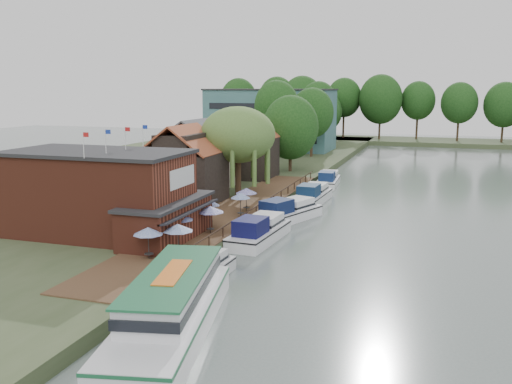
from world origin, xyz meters
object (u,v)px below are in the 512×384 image
(cottage_a, at_px, (184,164))
(umbrella_0, at_px, (149,243))
(hotel_block, at_px, (271,119))
(cruiser_3, at_px, (313,192))
(cruiser_2, at_px, (288,209))
(tour_boat, at_px, (170,304))
(umbrella_4, at_px, (209,212))
(umbrella_5, at_px, (241,205))
(umbrella_2, at_px, (180,228))
(pub, at_px, (118,194))
(cottage_b, at_px, (196,153))
(umbrella_1, at_px, (178,239))
(willow, at_px, (238,152))
(umbrella_6, at_px, (246,200))
(cruiser_1, at_px, (259,228))
(cottage_c, at_px, (249,147))
(cruiser_4, at_px, (328,178))
(swan, at_px, (165,313))
(cruiser_0, at_px, (198,268))
(umbrella_3, at_px, (210,220))

(cottage_a, xyz_separation_m, umbrella_0, (6.79, -20.45, -2.96))
(hotel_block, height_order, cruiser_3, hotel_block)
(cruiser_2, height_order, tour_boat, tour_boat)
(umbrella_4, height_order, umbrella_5, same)
(cottage_a, relative_size, umbrella_2, 3.62)
(umbrella_2, bearing_deg, umbrella_5, 81.27)
(pub, distance_m, cottage_b, 25.33)
(umbrella_1, bearing_deg, cruiser_2, 78.33)
(willow, relative_size, cruiser_2, 1.02)
(umbrella_1, height_order, cruiser_3, umbrella_1)
(cottage_b, distance_m, umbrella_6, 17.15)
(umbrella_0, distance_m, cruiser_1, 12.03)
(cottage_a, distance_m, cottage_c, 19.03)
(umbrella_0, distance_m, umbrella_2, 4.95)
(hotel_block, bearing_deg, umbrella_2, -78.99)
(tour_boat, bearing_deg, cruiser_4, 79.32)
(hotel_block, height_order, willow, hotel_block)
(willow, height_order, umbrella_1, willow)
(umbrella_0, bearing_deg, pub, 136.74)
(cruiser_3, bearing_deg, hotel_block, 114.58)
(umbrella_1, distance_m, umbrella_5, 13.60)
(pub, height_order, cottage_b, cottage_b)
(pub, xyz_separation_m, umbrella_2, (5.92, -0.50, -2.36))
(willow, height_order, swan, willow)
(cruiser_2, bearing_deg, cruiser_0, -72.83)
(cruiser_2, relative_size, cruiser_4, 1.10)
(pub, xyz_separation_m, cottage_a, (-1.00, 15.00, 0.60))
(pub, bearing_deg, umbrella_1, -27.46)
(umbrella_1, relative_size, cruiser_4, 0.26)
(willow, xyz_separation_m, cruiser_1, (7.30, -14.56, -4.96))
(umbrella_2, bearing_deg, cruiser_4, 82.29)
(cruiser_1, bearing_deg, umbrella_6, 121.24)
(willow, relative_size, cruiser_4, 1.13)
(umbrella_5, distance_m, cruiser_3, 15.04)
(cottage_a, distance_m, umbrella_4, 12.09)
(hotel_block, distance_m, umbrella_6, 60.79)
(willow, bearing_deg, cruiser_2, -38.17)
(cruiser_0, bearing_deg, cottage_c, 106.35)
(tour_boat, bearing_deg, cruiser_1, 81.65)
(umbrella_3, xyz_separation_m, cruiser_1, (3.64, 2.49, -1.03))
(umbrella_4, bearing_deg, umbrella_1, -81.20)
(hotel_block, xyz_separation_m, cruiser_2, (19.10, -56.97, -5.91))
(cruiser_4, distance_m, swan, 48.77)
(cottage_b, relative_size, cruiser_1, 0.93)
(umbrella_1, height_order, tour_boat, umbrella_1)
(umbrella_1, bearing_deg, cruiser_1, 69.90)
(umbrella_0, height_order, umbrella_1, same)
(willow, xyz_separation_m, swan, (7.11, -32.38, -5.99))
(umbrella_3, height_order, cruiser_0, umbrella_3)
(cruiser_3, bearing_deg, cruiser_1, -89.87)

